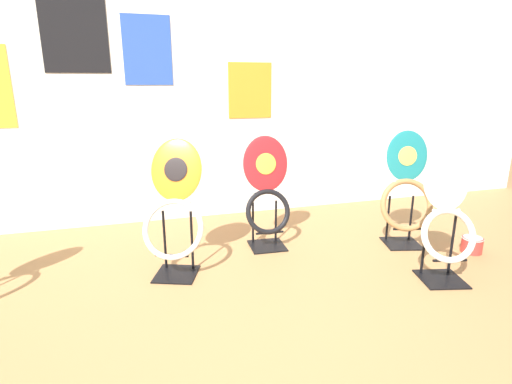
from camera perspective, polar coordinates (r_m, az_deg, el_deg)
name	(u,v)px	position (r m, az deg, el deg)	size (l,w,h in m)	color
ground_plane	(256,367)	(2.06, -0.06, -23.72)	(14.00, 14.00, 0.00)	#A37547
wall_back	(184,82)	(3.85, -10.20, 15.23)	(8.00, 0.07, 2.60)	silver
toilet_seat_display_orange_sun	(175,210)	(2.76, -11.56, -2.55)	(0.49, 0.47, 0.93)	black
toilet_seat_display_crimson_swirl	(267,195)	(3.17, 1.56, -0.50)	(0.38, 0.30, 0.90)	black
toilet_seat_display_white_plain	(447,226)	(2.92, 25.62, -4.39)	(0.40, 0.35, 0.84)	black
toilet_seat_display_teal_sax	(406,197)	(3.43, 20.66, -0.64)	(0.46, 0.34, 0.93)	black
paint_can	(472,244)	(3.59, 28.47, -6.56)	(0.16, 0.16, 0.13)	red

